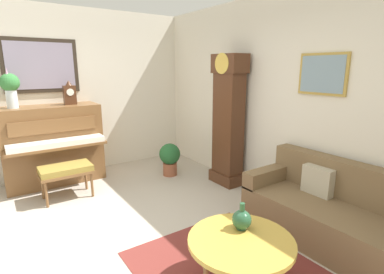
# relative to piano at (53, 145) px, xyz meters

# --- Properties ---
(ground_plane) EXTENTS (6.40, 6.00, 0.10)m
(ground_plane) POSITION_rel_piano_xyz_m (2.23, 0.13, -0.68)
(ground_plane) COLOR #B2A899
(wall_left) EXTENTS (0.13, 4.90, 2.80)m
(wall_left) POSITION_rel_piano_xyz_m (-0.37, 0.13, 0.78)
(wall_left) COLOR silver
(wall_left) RESTS_ON ground_plane
(wall_back) EXTENTS (5.30, 0.13, 2.80)m
(wall_back) POSITION_rel_piano_xyz_m (2.25, 2.53, 0.78)
(wall_back) COLOR silver
(wall_back) RESTS_ON ground_plane
(piano) EXTENTS (0.87, 1.44, 1.25)m
(piano) POSITION_rel_piano_xyz_m (0.00, 0.00, 0.00)
(piano) COLOR brown
(piano) RESTS_ON ground_plane
(piano_bench) EXTENTS (0.42, 0.70, 0.48)m
(piano_bench) POSITION_rel_piano_xyz_m (0.75, 0.01, -0.22)
(piano_bench) COLOR brown
(piano_bench) RESTS_ON ground_plane
(grandfather_clock) EXTENTS (0.52, 0.34, 2.03)m
(grandfather_clock) POSITION_rel_piano_xyz_m (1.60, 2.27, 0.34)
(grandfather_clock) COLOR #4C2B19
(grandfather_clock) RESTS_ON ground_plane
(couch) EXTENTS (1.90, 0.80, 0.84)m
(couch) POSITION_rel_piano_xyz_m (3.52, 2.10, -0.32)
(couch) COLOR brown
(couch) RESTS_ON ground_plane
(coffee_table) EXTENTS (0.88, 0.88, 0.46)m
(coffee_table) POSITION_rel_piano_xyz_m (3.44, 0.80, -0.20)
(coffee_table) COLOR gold
(coffee_table) RESTS_ON ground_plane
(mantel_clock) EXTENTS (0.13, 0.18, 0.38)m
(mantel_clock) POSITION_rel_piano_xyz_m (0.00, 0.32, 0.79)
(mantel_clock) COLOR #4C2B19
(mantel_clock) RESTS_ON piano
(flower_vase) EXTENTS (0.26, 0.26, 0.58)m
(flower_vase) POSITION_rel_piano_xyz_m (0.00, -0.48, 0.93)
(flower_vase) COLOR silver
(flower_vase) RESTS_ON piano
(green_jug) EXTENTS (0.17, 0.17, 0.24)m
(green_jug) POSITION_rel_piano_xyz_m (3.33, 0.92, -0.09)
(green_jug) COLOR #234C33
(green_jug) RESTS_ON coffee_table
(potted_plant) EXTENTS (0.36, 0.36, 0.56)m
(potted_plant) POSITION_rel_piano_xyz_m (0.79, 1.68, -0.31)
(potted_plant) COLOR #935138
(potted_plant) RESTS_ON ground_plane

